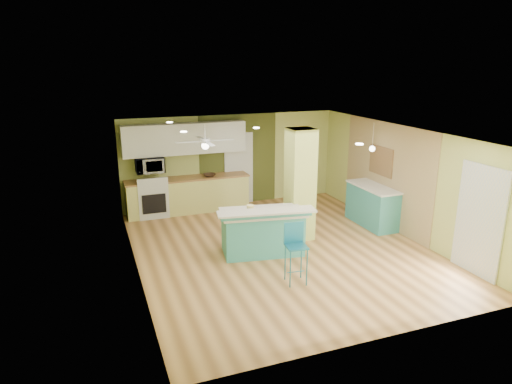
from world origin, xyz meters
TOP-DOWN VIEW (x-y plane):
  - floor at (0.00, 0.00)m, footprint 6.00×7.00m
  - ceiling at (0.00, 0.00)m, footprint 6.00×7.00m
  - wall_back at (0.00, 3.50)m, footprint 6.00×0.01m
  - wall_front at (0.00, -3.50)m, footprint 6.00×0.01m
  - wall_left at (-3.00, 0.00)m, footprint 0.01×7.00m
  - wall_right at (3.00, 0.00)m, footprint 0.01×7.00m
  - wood_panel at (2.99, 0.60)m, footprint 0.02×3.40m
  - olive_accent at (0.20, 3.49)m, footprint 2.20×0.02m
  - interior_door at (0.20, 3.46)m, footprint 0.82×0.05m
  - french_door at (2.97, -2.30)m, footprint 0.04×1.08m
  - column at (0.65, 0.50)m, footprint 0.55×0.55m
  - kitchen_run at (-1.30, 3.20)m, footprint 3.25×0.63m
  - stove at (-2.25, 3.19)m, footprint 0.76×0.66m
  - upper_cabinets at (-1.30, 3.32)m, footprint 3.20×0.34m
  - microwave at (-2.25, 3.20)m, footprint 0.70×0.48m
  - ceiling_fan at (-1.10, 2.00)m, footprint 1.41×1.41m
  - pendant_lamp at (2.65, 0.75)m, footprint 0.14×0.14m
  - wall_decor at (2.96, 0.80)m, footprint 0.03×0.90m
  - peninsula at (-0.44, -0.01)m, footprint 2.00×1.32m
  - bar_stool at (-0.36, -1.41)m, footprint 0.41×0.41m
  - side_counter at (2.70, 0.64)m, footprint 0.65×1.53m
  - fruit_bowl at (-0.74, 3.10)m, footprint 0.34×0.34m
  - canister at (-0.72, -0.03)m, footprint 0.15×0.15m

SIDE VIEW (x-z plane):
  - floor at x=0.00m, z-range -0.01..0.00m
  - stove at x=-2.25m, z-range -0.08..1.00m
  - kitchen_run at x=-1.30m, z-range 0.00..0.94m
  - peninsula at x=-0.44m, z-range -0.04..1.01m
  - side_counter at x=2.70m, z-range 0.00..0.99m
  - bar_stool at x=-0.36m, z-range 0.19..1.30m
  - fruit_bowl at x=-0.74m, z-range 0.94..1.02m
  - canister at x=-0.72m, z-range 0.91..1.09m
  - interior_door at x=0.20m, z-range 0.00..2.00m
  - french_door at x=2.97m, z-range 0.00..2.10m
  - wall_back at x=0.00m, z-range 0.00..2.50m
  - wall_front at x=0.00m, z-range 0.00..2.50m
  - wall_left at x=-3.00m, z-range 0.00..2.50m
  - wall_right at x=3.00m, z-range 0.00..2.50m
  - wood_panel at x=2.99m, z-range 0.00..2.50m
  - olive_accent at x=0.20m, z-range 0.00..2.50m
  - column at x=0.65m, z-range 0.00..2.50m
  - microwave at x=-2.25m, z-range 1.16..1.55m
  - wall_decor at x=2.96m, z-range 1.20..1.90m
  - pendant_lamp at x=2.65m, z-range 1.54..2.23m
  - upper_cabinets at x=-1.30m, z-range 1.55..2.35m
  - ceiling_fan at x=-1.10m, z-range 1.77..2.38m
  - ceiling at x=0.00m, z-range 2.50..2.51m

